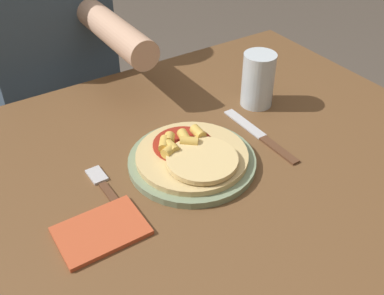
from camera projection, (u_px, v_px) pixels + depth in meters
The scene contains 8 objects.
dining_table at pixel (216, 206), 0.93m from camera, with size 1.02×0.88×0.73m.
plate at pixel (192, 161), 0.86m from camera, with size 0.24×0.24×0.01m.
pizza at pixel (192, 155), 0.84m from camera, with size 0.21×0.21×0.04m.
fork at pixel (108, 191), 0.80m from camera, with size 0.03×0.18×0.00m.
knife at pixel (261, 136), 0.93m from camera, with size 0.02×0.22×0.00m.
drinking_glass at pixel (258, 80), 1.00m from camera, with size 0.07×0.07×0.12m.
napkin at pixel (101, 231), 0.72m from camera, with size 0.14×0.10×0.01m.
person_diner at pixel (54, 73), 1.29m from camera, with size 0.32×0.52×1.16m.
Camera 1 is at (-0.40, -0.53, 1.28)m, focal length 42.00 mm.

